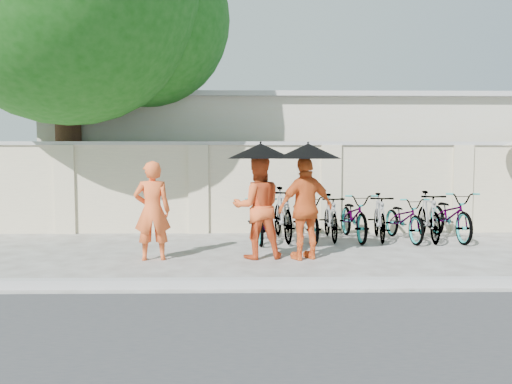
{
  "coord_description": "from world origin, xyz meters",
  "views": [
    {
      "loc": [
        0.11,
        -8.21,
        1.73
      ],
      "look_at": [
        0.26,
        0.77,
        1.1
      ],
      "focal_mm": 35.0,
      "sensor_mm": 36.0,
      "label": 1
    }
  ],
  "objects": [
    {
      "name": "monk_center",
      "position": [
        0.28,
        0.24,
        0.88
      ],
      "size": [
        0.95,
        0.79,
        1.76
      ],
      "primitive_type": "imported",
      "rotation": [
        0.0,
        0.0,
        3.3
      ],
      "color": "#E75725",
      "rests_on": "ground"
    },
    {
      "name": "bike_4",
      "position": [
        2.34,
        2.12,
        0.49
      ],
      "size": [
        0.76,
        1.9,
        0.98
      ],
      "primitive_type": "imported",
      "rotation": [
        0.0,
        0.0,
        0.06
      ],
      "color": "gray",
      "rests_on": "ground"
    },
    {
      "name": "compound_wall",
      "position": [
        1.0,
        3.2,
        1.0
      ],
      "size": [
        20.0,
        0.3,
        2.0
      ],
      "primitive_type": "cube",
      "color": "beige",
      "rests_on": "ground"
    },
    {
      "name": "building_behind",
      "position": [
        2.0,
        7.0,
        1.6
      ],
      "size": [
        14.0,
        6.0,
        3.2
      ],
      "primitive_type": "cube",
      "color": "#BAB8AC",
      "rests_on": "ground"
    },
    {
      "name": "shade_tree",
      "position": [
        -3.66,
        2.97,
        5.1
      ],
      "size": [
        6.7,
        6.2,
        8.2
      ],
      "color": "brown",
      "rests_on": "ground"
    },
    {
      "name": "bike_2",
      "position": [
        1.34,
        2.04,
        0.48
      ],
      "size": [
        0.88,
        1.91,
        0.97
      ],
      "primitive_type": "imported",
      "rotation": [
        0.0,
        0.0,
        0.13
      ],
      "color": "gray",
      "rests_on": "ground"
    },
    {
      "name": "bike_0",
      "position": [
        0.33,
        1.91,
        0.47
      ],
      "size": [
        0.75,
        1.83,
        0.94
      ],
      "primitive_type": "imported",
      "rotation": [
        0.0,
        0.0,
        0.07
      ],
      "color": "gray",
      "rests_on": "ground"
    },
    {
      "name": "parasol_right",
      "position": [
        1.11,
        0.05,
        1.83
      ],
      "size": [
        1.11,
        1.11,
        0.97
      ],
      "color": "black",
      "rests_on": "ground"
    },
    {
      "name": "bike_1",
      "position": [
        0.84,
        2.06,
        0.55
      ],
      "size": [
        0.73,
        1.89,
        1.11
      ],
      "primitive_type": "imported",
      "rotation": [
        0.0,
        0.0,
        0.12
      ],
      "color": "gray",
      "rests_on": "ground"
    },
    {
      "name": "bike_5",
      "position": [
        2.85,
        2.02,
        0.49
      ],
      "size": [
        0.68,
        1.67,
        0.98
      ],
      "primitive_type": "imported",
      "rotation": [
        0.0,
        0.0,
        -0.14
      ],
      "color": "gray",
      "rests_on": "ground"
    },
    {
      "name": "ground",
      "position": [
        0.0,
        0.0,
        0.0
      ],
      "size": [
        80.0,
        80.0,
        0.0
      ],
      "primitive_type": "plane",
      "color": "#B2B1AE"
    },
    {
      "name": "kerb",
      "position": [
        0.0,
        -1.7,
        0.06
      ],
      "size": [
        40.0,
        0.16,
        0.12
      ],
      "primitive_type": "cube",
      "color": "#A4A4A4",
      "rests_on": "ground"
    },
    {
      "name": "bike_8",
      "position": [
        4.35,
        2.07,
        0.51
      ],
      "size": [
        0.75,
        1.97,
        1.03
      ],
      "primitive_type": "imported",
      "rotation": [
        0.0,
        0.0,
        0.04
      ],
      "color": "gray",
      "rests_on": "ground"
    },
    {
      "name": "bike_3",
      "position": [
        1.84,
        2.09,
        0.48
      ],
      "size": [
        0.46,
        1.6,
        0.96
      ],
      "primitive_type": "imported",
      "rotation": [
        0.0,
        0.0,
        -0.01
      ],
      "color": "gray",
      "rests_on": "ground"
    },
    {
      "name": "monk_left",
      "position": [
        -1.49,
        0.12,
        0.83
      ],
      "size": [
        0.66,
        0.49,
        1.67
      ],
      "primitive_type": "imported",
      "rotation": [
        0.0,
        0.0,
        3.3
      ],
      "color": "#FD612A",
      "rests_on": "ground"
    },
    {
      "name": "bike_7",
      "position": [
        3.85,
        1.98,
        0.51
      ],
      "size": [
        0.64,
        1.74,
        1.02
      ],
      "primitive_type": "imported",
      "rotation": [
        0.0,
        0.0,
        -0.09
      ],
      "color": "gray",
      "rests_on": "ground"
    },
    {
      "name": "bike_6",
      "position": [
        3.35,
        1.98,
        0.46
      ],
      "size": [
        0.83,
        1.81,
        0.92
      ],
      "primitive_type": "imported",
      "rotation": [
        0.0,
        0.0,
        0.13
      ],
      "color": "gray",
      "rests_on": "ground"
    },
    {
      "name": "monk_right",
      "position": [
        1.09,
        0.13,
        0.87
      ],
      "size": [
        1.1,
        0.8,
        1.74
      ],
      "primitive_type": "imported",
      "rotation": [
        0.0,
        0.0,
        3.56
      ],
      "color": "orange",
      "rests_on": "ground"
    },
    {
      "name": "parasol_center",
      "position": [
        0.33,
        0.16,
        1.83
      ],
      "size": [
        1.12,
        1.12,
        0.97
      ],
      "color": "black",
      "rests_on": "ground"
    }
  ]
}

